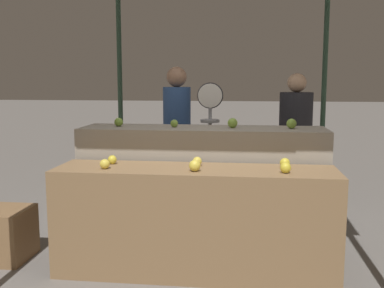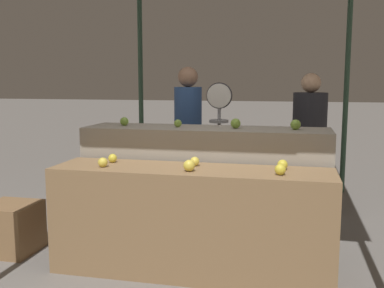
{
  "view_description": "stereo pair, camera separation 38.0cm",
  "coord_description": "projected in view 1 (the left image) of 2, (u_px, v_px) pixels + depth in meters",
  "views": [
    {
      "loc": [
        0.39,
        -3.44,
        1.54
      ],
      "look_at": [
        -0.06,
        0.3,
        1.01
      ],
      "focal_mm": 42.0,
      "sensor_mm": 36.0,
      "label": 1
    },
    {
      "loc": [
        0.77,
        -3.37,
        1.54
      ],
      "look_at": [
        -0.06,
        0.3,
        1.01
      ],
      "focal_mm": 42.0,
      "sensor_mm": 36.0,
      "label": 2
    }
  ],
  "objects": [
    {
      "name": "apple_front_4",
      "position": [
        197.0,
        161.0,
        3.62
      ],
      "size": [
        0.07,
        0.07,
        0.07
      ],
      "primitive_type": "sphere",
      "color": "yellow",
      "rests_on": "display_counter_front"
    },
    {
      "name": "person_vendor_at_scale",
      "position": [
        177.0,
        130.0,
        5.02
      ],
      "size": [
        0.42,
        0.42,
        1.69
      ],
      "rotation": [
        0.0,
        0.0,
        2.64
      ],
      "color": "#2D2D38",
      "rests_on": "ground_plane"
    },
    {
      "name": "wooden_crate_side",
      "position": [
        3.0,
        234.0,
        3.88
      ],
      "size": [
        0.44,
        0.44,
        0.44
      ],
      "primitive_type": "cube",
      "color": "olive",
      "rests_on": "ground_plane"
    },
    {
      "name": "apple_front_2",
      "position": [
        286.0,
        168.0,
        3.34
      ],
      "size": [
        0.08,
        0.08,
        0.08
      ],
      "primitive_type": "sphere",
      "color": "gold",
      "rests_on": "display_counter_front"
    },
    {
      "name": "ground_plane",
      "position": [
        195.0,
        272.0,
        3.64
      ],
      "size": [
        60.0,
        60.0,
        0.0
      ],
      "primitive_type": "plane",
      "color": "slate"
    },
    {
      "name": "apple_front_3",
      "position": [
        112.0,
        160.0,
        3.7
      ],
      "size": [
        0.07,
        0.07,
        0.07
      ],
      "primitive_type": "sphere",
      "color": "gold",
      "rests_on": "display_counter_front"
    },
    {
      "name": "apple_back_1",
      "position": [
        174.0,
        123.0,
        4.1
      ],
      "size": [
        0.07,
        0.07,
        0.07
      ],
      "primitive_type": "sphere",
      "color": "#84AD3D",
      "rests_on": "display_counter_back"
    },
    {
      "name": "produce_scale",
      "position": [
        210.0,
        123.0,
        4.72
      ],
      "size": [
        0.27,
        0.2,
        1.52
      ],
      "color": "#99999E",
      "rests_on": "ground_plane"
    },
    {
      "name": "apple_front_1",
      "position": [
        195.0,
        166.0,
        3.4
      ],
      "size": [
        0.09,
        0.09,
        0.09
      ],
      "primitive_type": "sphere",
      "color": "yellow",
      "rests_on": "display_counter_front"
    },
    {
      "name": "display_counter_back",
      "position": [
        202.0,
        187.0,
        4.16
      ],
      "size": [
        2.22,
        0.55,
        1.12
      ],
      "primitive_type": "cube",
      "color": "gray",
      "rests_on": "ground_plane"
    },
    {
      "name": "apple_back_2",
      "position": [
        233.0,
        123.0,
        4.04
      ],
      "size": [
        0.09,
        0.09,
        0.09
      ],
      "primitive_type": "sphere",
      "color": "#84AD3D",
      "rests_on": "display_counter_back"
    },
    {
      "name": "apple_front_0",
      "position": [
        105.0,
        164.0,
        3.5
      ],
      "size": [
        0.08,
        0.08,
        0.08
      ],
      "primitive_type": "sphere",
      "color": "yellow",
      "rests_on": "display_counter_front"
    },
    {
      "name": "apple_front_5",
      "position": [
        285.0,
        163.0,
        3.53
      ],
      "size": [
        0.08,
        0.08,
        0.08
      ],
      "primitive_type": "sphere",
      "color": "gold",
      "rests_on": "display_counter_front"
    },
    {
      "name": "person_customer_left",
      "position": [
        295.0,
        135.0,
        5.1
      ],
      "size": [
        0.42,
        0.42,
        1.62
      ],
      "rotation": [
        0.0,
        0.0,
        3.28
      ],
      "color": "#2D2D38",
      "rests_on": "ground_plane"
    },
    {
      "name": "apple_back_3",
      "position": [
        291.0,
        124.0,
        3.98
      ],
      "size": [
        0.09,
        0.09,
        0.09
      ],
      "primitive_type": "sphere",
      "color": "#84AD3D",
      "rests_on": "display_counter_back"
    },
    {
      "name": "display_counter_front",
      "position": [
        195.0,
        221.0,
        3.58
      ],
      "size": [
        2.22,
        0.55,
        0.86
      ],
      "primitive_type": "cube",
      "color": "olive",
      "rests_on": "ground_plane"
    },
    {
      "name": "apple_back_0",
      "position": [
        119.0,
        122.0,
        4.17
      ],
      "size": [
        0.08,
        0.08,
        0.08
      ],
      "primitive_type": "sphere",
      "color": "#7AA338",
      "rests_on": "display_counter_back"
    }
  ]
}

